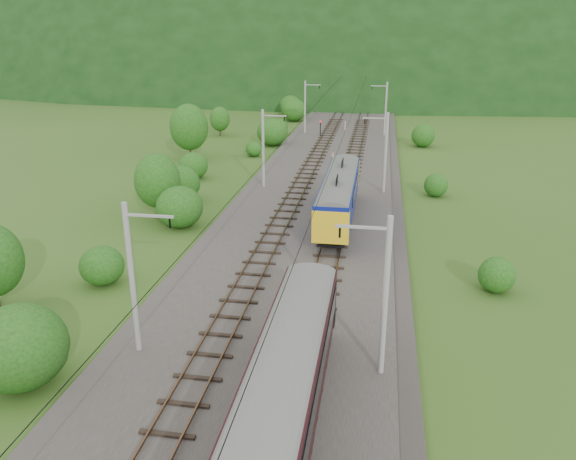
# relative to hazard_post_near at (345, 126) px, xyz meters

# --- Properties ---
(ground) EXTENTS (600.00, 600.00, 0.00)m
(ground) POSITION_rel_hazard_post_near_xyz_m (0.07, -67.42, -1.03)
(ground) COLOR #2D4E18
(ground) RESTS_ON ground
(railbed) EXTENTS (14.00, 220.00, 0.30)m
(railbed) POSITION_rel_hazard_post_near_xyz_m (0.07, -57.42, -0.88)
(railbed) COLOR #38332D
(railbed) RESTS_ON ground
(track_left) EXTENTS (2.40, 220.00, 0.27)m
(track_left) POSITION_rel_hazard_post_near_xyz_m (-2.33, -57.42, -0.66)
(track_left) COLOR #513723
(track_left) RESTS_ON railbed
(track_right) EXTENTS (2.40, 220.00, 0.27)m
(track_right) POSITION_rel_hazard_post_near_xyz_m (2.47, -57.42, -0.66)
(track_right) COLOR #513723
(track_right) RESTS_ON railbed
(catenary_left) EXTENTS (2.54, 192.28, 8.00)m
(catenary_left) POSITION_rel_hazard_post_near_xyz_m (-6.05, -35.42, 3.47)
(catenary_left) COLOR gray
(catenary_left) RESTS_ON railbed
(catenary_right) EXTENTS (2.54, 192.28, 8.00)m
(catenary_right) POSITION_rel_hazard_post_near_xyz_m (6.20, -35.42, 3.47)
(catenary_right) COLOR gray
(catenary_right) RESTS_ON railbed
(overhead_wires) EXTENTS (4.83, 198.00, 0.03)m
(overhead_wires) POSITION_rel_hazard_post_near_xyz_m (0.07, -57.42, 6.07)
(overhead_wires) COLOR black
(overhead_wires) RESTS_ON ground
(mountain_main) EXTENTS (504.00, 360.00, 244.00)m
(mountain_main) POSITION_rel_hazard_post_near_xyz_m (0.07, 192.58, -1.03)
(mountain_main) COLOR black
(mountain_main) RESTS_ON ground
(mountain_ridge) EXTENTS (336.00, 280.00, 132.00)m
(mountain_ridge) POSITION_rel_hazard_post_near_xyz_m (-119.93, 232.58, -1.03)
(mountain_ridge) COLOR black
(mountain_ridge) RESTS_ON ground
(hazard_post_near) EXTENTS (0.16, 0.16, 1.47)m
(hazard_post_near) POSITION_rel_hazard_post_near_xyz_m (0.00, 0.00, 0.00)
(hazard_post_near) COLOR red
(hazard_post_near) RESTS_ON railbed
(hazard_post_far) EXTENTS (0.17, 0.17, 1.62)m
(hazard_post_far) POSITION_rel_hazard_post_near_xyz_m (0.19, -24.96, 0.08)
(hazard_post_far) COLOR red
(hazard_post_far) RESTS_ON railbed
(signal) EXTENTS (0.25, 0.25, 2.31)m
(signal) POSITION_rel_hazard_post_near_xyz_m (-3.43, -5.58, 0.62)
(signal) COLOR black
(signal) RESTS_ON railbed
(vegetation_left) EXTENTS (13.48, 147.94, 7.00)m
(vegetation_left) POSITION_rel_hazard_post_near_xyz_m (-13.37, -48.07, 1.56)
(vegetation_left) COLOR #134412
(vegetation_left) RESTS_ON ground
(vegetation_right) EXTENTS (6.63, 98.30, 2.99)m
(vegetation_right) POSITION_rel_hazard_post_near_xyz_m (11.38, -54.29, 0.30)
(vegetation_right) COLOR #134412
(vegetation_right) RESTS_ON ground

